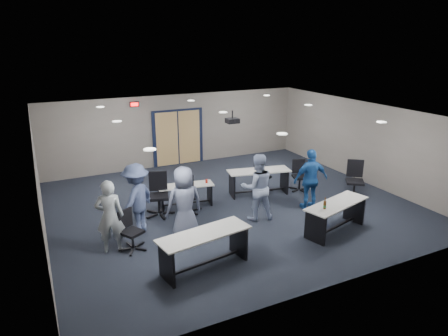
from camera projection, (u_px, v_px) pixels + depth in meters
name	position (u px, v px, depth m)	size (l,w,h in m)	color
floor	(230.00, 205.00, 11.78)	(10.00, 10.00, 0.00)	black
back_wall	(178.00, 130.00, 15.21)	(10.00, 0.04, 2.70)	gray
front_wall	(338.00, 224.00, 7.51)	(10.00, 0.04, 2.70)	gray
left_wall	(39.00, 188.00, 9.28)	(0.04, 9.00, 2.70)	gray
right_wall	(363.00, 142.00, 13.44)	(0.04, 9.00, 2.70)	gray
ceiling	(231.00, 114.00, 10.94)	(10.00, 9.00, 0.04)	silver
double_door	(178.00, 138.00, 15.27)	(2.00, 0.07, 2.20)	black
exit_sign	(134.00, 104.00, 14.16)	(0.32, 0.07, 0.18)	black
ceiling_projector	(232.00, 121.00, 11.59)	(0.35, 0.32, 0.37)	black
ceiling_can_lights	(227.00, 114.00, 11.17)	(6.24, 5.74, 0.02)	white
table_front_left	(204.00, 244.00, 8.38)	(2.10, 0.98, 0.82)	beige
table_front_right	(336.00, 212.00, 9.99)	(2.02, 1.12, 1.06)	beige
table_back_left	(186.00, 192.00, 11.57)	(1.67, 0.79, 0.76)	beige
table_back_right	(259.00, 178.00, 12.44)	(2.03, 1.03, 0.79)	beige
chair_back_a	(159.00, 195.00, 10.92)	(0.75, 0.75, 1.20)	black
chair_back_b	(189.00, 195.00, 11.14)	(0.64, 0.64, 1.01)	black
chair_back_c	(263.00, 176.00, 12.77)	(0.60, 0.60, 0.96)	black
chair_back_d	(300.00, 176.00, 12.76)	(0.62, 0.62, 0.99)	black
chair_loose_left	(132.00, 231.00, 9.14)	(0.60, 0.60, 0.96)	black
chair_loose_right	(355.00, 180.00, 12.11)	(0.73, 0.73, 1.16)	black
person_gray	(110.00, 217.00, 8.95)	(0.63, 0.42, 1.73)	#A1AAAF
person_plaid	(184.00, 203.00, 9.55)	(0.89, 0.58, 1.83)	slate
person_lightblue	(257.00, 187.00, 10.60)	(0.89, 0.69, 1.83)	#A1B1D6
person_navy	(311.00, 179.00, 11.27)	(1.03, 0.43, 1.76)	#1A4C94
person_back	(136.00, 199.00, 9.82)	(1.17, 0.67, 1.81)	#45537D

